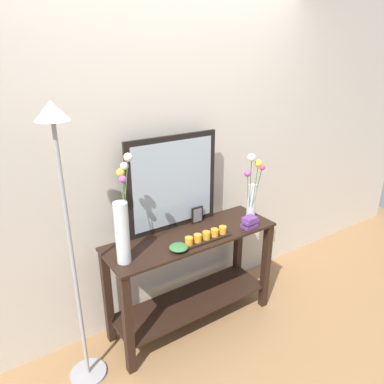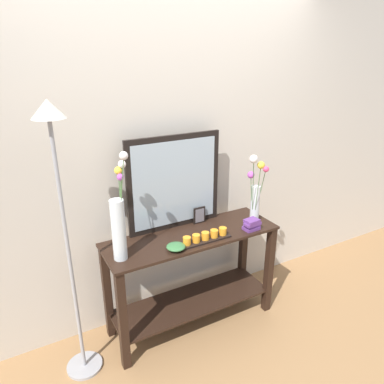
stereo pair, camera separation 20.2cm
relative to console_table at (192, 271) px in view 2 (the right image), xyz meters
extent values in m
cube|color=#997047|center=(0.00, 0.00, -0.49)|extent=(7.00, 6.00, 0.02)
cube|color=beige|center=(0.00, 0.33, 0.87)|extent=(6.40, 0.08, 2.70)
cube|color=black|center=(0.00, 0.00, 0.30)|extent=(1.31, 0.43, 0.02)
cube|color=black|center=(0.00, 0.00, -0.28)|extent=(1.25, 0.39, 0.02)
cube|color=black|center=(-0.62, -0.18, -0.09)|extent=(0.06, 0.06, 0.77)
cube|color=black|center=(0.62, -0.18, -0.09)|extent=(0.06, 0.06, 0.77)
cube|color=black|center=(-0.62, 0.18, -0.09)|extent=(0.06, 0.06, 0.77)
cube|color=black|center=(0.62, 0.18, -0.09)|extent=(0.06, 0.06, 0.77)
cube|color=black|center=(-0.05, 0.18, 0.67)|extent=(0.74, 0.03, 0.71)
cube|color=#9EADB7|center=(-0.05, 0.17, 0.67)|extent=(0.66, 0.00, 0.63)
cylinder|color=silver|center=(-0.56, -0.06, 0.51)|extent=(0.09, 0.09, 0.41)
cylinder|color=#4C753D|center=(-0.54, -0.07, 0.67)|extent=(0.07, 0.06, 0.67)
sphere|color=silver|center=(-0.51, -0.10, 1.00)|extent=(0.05, 0.05, 0.05)
cylinder|color=#4C753D|center=(-0.53, -0.02, 0.60)|extent=(0.04, 0.10, 0.55)
sphere|color=yellow|center=(-0.51, 0.03, 0.88)|extent=(0.05, 0.05, 0.05)
cylinder|color=#4C753D|center=(-0.52, -0.01, 0.62)|extent=(0.08, 0.07, 0.59)
sphere|color=silver|center=(-0.49, 0.02, 0.92)|extent=(0.05, 0.05, 0.05)
cylinder|color=#4C753D|center=(-0.53, -0.03, 0.59)|extent=(0.04, 0.07, 0.51)
sphere|color=#B24CB7|center=(-0.51, 0.00, 0.84)|extent=(0.04, 0.04, 0.04)
cylinder|color=silver|center=(0.55, -0.03, 0.46)|extent=(0.07, 0.07, 0.30)
cylinder|color=#4C753D|center=(0.51, -0.09, 0.57)|extent=(0.06, 0.11, 0.48)
sphere|color=yellow|center=(0.48, -0.15, 0.81)|extent=(0.06, 0.06, 0.06)
cylinder|color=#4C753D|center=(0.48, -0.08, 0.60)|extent=(0.12, 0.11, 0.53)
sphere|color=silver|center=(0.42, -0.13, 0.86)|extent=(0.06, 0.06, 0.06)
cylinder|color=#4C753D|center=(0.57, -0.06, 0.54)|extent=(0.02, 0.07, 0.42)
sphere|color=#EA4275|center=(0.58, -0.09, 0.75)|extent=(0.05, 0.05, 0.05)
cylinder|color=#4C753D|center=(0.51, -0.03, 0.52)|extent=(0.05, 0.02, 0.38)
sphere|color=#B24CB7|center=(0.49, -0.04, 0.71)|extent=(0.05, 0.05, 0.05)
cube|color=black|center=(0.04, -0.12, 0.32)|extent=(0.39, 0.09, 0.01)
cylinder|color=orange|center=(-0.11, -0.12, 0.35)|extent=(0.06, 0.06, 0.05)
cylinder|color=orange|center=(-0.04, -0.12, 0.35)|extent=(0.06, 0.06, 0.05)
cylinder|color=orange|center=(0.04, -0.12, 0.35)|extent=(0.06, 0.06, 0.05)
cylinder|color=orange|center=(0.11, -0.12, 0.35)|extent=(0.06, 0.06, 0.05)
cylinder|color=orange|center=(0.19, -0.12, 0.35)|extent=(0.06, 0.06, 0.05)
cube|color=black|center=(0.15, 0.14, 0.38)|extent=(0.10, 0.01, 0.13)
cube|color=slate|center=(0.15, 0.14, 0.38)|extent=(0.08, 0.00, 0.11)
cylinder|color=#38703D|center=(-0.20, -0.14, 0.31)|extent=(0.05, 0.05, 0.01)
ellipsoid|color=#38703D|center=(-0.20, -0.14, 0.34)|extent=(0.13, 0.13, 0.04)
cube|color=#663884|center=(0.43, -0.14, 0.32)|extent=(0.12, 0.09, 0.03)
cube|color=#663884|center=(0.44, -0.14, 0.34)|extent=(0.11, 0.08, 0.02)
cube|color=#663884|center=(0.43, -0.15, 0.36)|extent=(0.13, 0.08, 0.02)
cube|color=#663884|center=(0.43, -0.15, 0.38)|extent=(0.11, 0.09, 0.02)
cylinder|color=#9E9EA3|center=(-0.87, -0.04, -0.47)|extent=(0.24, 0.24, 0.02)
cylinder|color=#9E9EA3|center=(-0.87, -0.04, 0.39)|extent=(0.02, 0.02, 1.70)
cone|color=beige|center=(-0.87, -0.04, 1.29)|extent=(0.18, 0.18, 0.10)
camera|label=1|loc=(-1.30, -1.93, 1.56)|focal=33.42mm
camera|label=2|loc=(-1.13, -2.04, 1.56)|focal=33.42mm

